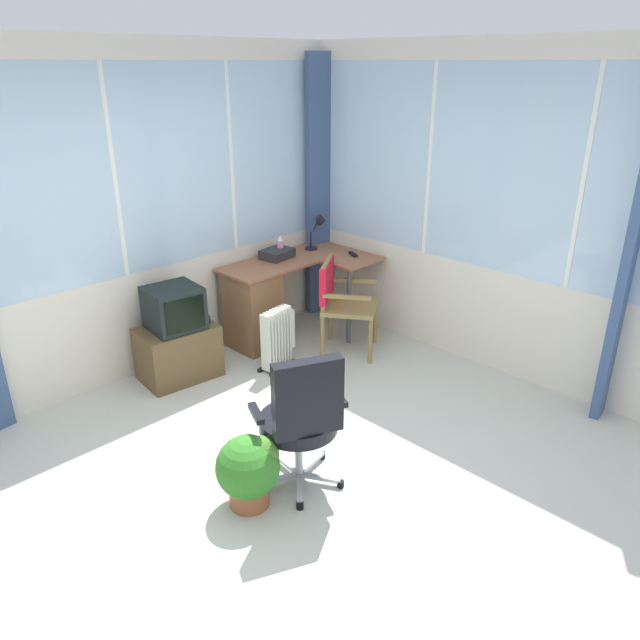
% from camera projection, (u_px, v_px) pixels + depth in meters
% --- Properties ---
extents(ground, '(5.54, 5.07, 0.06)m').
position_uv_depth(ground, '(297.00, 477.00, 4.06)').
color(ground, beige).
extents(north_window_panel, '(4.54, 0.07, 2.73)m').
position_uv_depth(north_window_panel, '(119.00, 221.00, 4.84)').
color(north_window_panel, silver).
rests_on(north_window_panel, ground).
extents(east_window_panel, '(0.07, 4.07, 2.73)m').
position_uv_depth(east_window_panel, '(496.00, 216.00, 5.01)').
color(east_window_panel, silver).
rests_on(east_window_panel, ground).
extents(curtain_corner, '(0.32, 0.11, 2.63)m').
position_uv_depth(curtain_corner, '(320.00, 191.00, 6.19)').
color(curtain_corner, '#3E5680').
rests_on(curtain_corner, ground).
extents(curtain_east_far, '(0.32, 0.11, 2.63)m').
position_uv_depth(curtain_east_far, '(632.00, 250.00, 4.25)').
color(curtain_east_far, '#3E5680').
rests_on(curtain_east_far, ground).
extents(desk, '(1.42, 0.92, 0.77)m').
position_uv_depth(desk, '(259.00, 303.00, 5.74)').
color(desk, '#965E3F').
rests_on(desk, ground).
extents(desk_lamp, '(0.22, 0.19, 0.36)m').
position_uv_depth(desk_lamp, '(320.00, 227.00, 6.10)').
color(desk_lamp, black).
rests_on(desk_lamp, desk).
extents(tv_remote, '(0.11, 0.15, 0.02)m').
position_uv_depth(tv_remote, '(353.00, 254.00, 5.97)').
color(tv_remote, black).
rests_on(tv_remote, desk).
extents(spray_bottle, '(0.06, 0.06, 0.22)m').
position_uv_depth(spray_bottle, '(280.00, 246.00, 5.91)').
color(spray_bottle, pink).
rests_on(spray_bottle, desk).
extents(paper_tray, '(0.33, 0.27, 0.09)m').
position_uv_depth(paper_tray, '(277.00, 254.00, 5.87)').
color(paper_tray, '#2A2B2C').
rests_on(paper_tray, desk).
extents(wooden_armchair, '(0.67, 0.67, 0.88)m').
position_uv_depth(wooden_armchair, '(337.00, 294.00, 5.56)').
color(wooden_armchair, olive).
rests_on(wooden_armchair, ground).
extents(office_chair, '(0.63, 0.60, 0.97)m').
position_uv_depth(office_chair, '(302.00, 415.00, 3.70)').
color(office_chair, '#B7B7BF').
rests_on(office_chair, ground).
extents(tv_on_stand, '(0.68, 0.51, 0.83)m').
position_uv_depth(tv_on_stand, '(177.00, 338.00, 5.14)').
color(tv_on_stand, brown).
rests_on(tv_on_stand, ground).
extents(space_heater, '(0.41, 0.23, 0.56)m').
position_uv_depth(space_heater, '(278.00, 338.00, 5.36)').
color(space_heater, silver).
rests_on(space_heater, ground).
extents(potted_plant, '(0.40, 0.40, 0.48)m').
position_uv_depth(potted_plant, '(250.00, 468.00, 3.67)').
color(potted_plant, '#995331').
rests_on(potted_plant, ground).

